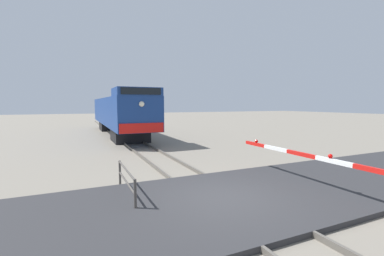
# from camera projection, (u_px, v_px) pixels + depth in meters

# --- Properties ---
(ground_plane) EXTENTS (160.00, 160.00, 0.00)m
(ground_plane) POSITION_uv_depth(u_px,v_px,m) (224.00, 202.00, 7.85)
(ground_plane) COLOR gray
(rail_track_left) EXTENTS (0.08, 80.00, 0.15)m
(rail_track_left) POSITION_uv_depth(u_px,v_px,m) (203.00, 204.00, 7.54)
(rail_track_left) COLOR #59544C
(rail_track_left) RESTS_ON ground_plane
(rail_track_right) EXTENTS (0.08, 80.00, 0.15)m
(rail_track_right) POSITION_uv_depth(u_px,v_px,m) (244.00, 196.00, 8.14)
(rail_track_right) COLOR #59544C
(rail_track_right) RESTS_ON ground_plane
(road_surface) EXTENTS (36.00, 5.23, 0.15)m
(road_surface) POSITION_uv_depth(u_px,v_px,m) (224.00, 200.00, 7.84)
(road_surface) COLOR #2D2D30
(road_surface) RESTS_ON ground_plane
(locomotive) EXTENTS (3.06, 18.35, 4.06)m
(locomotive) POSITION_uv_depth(u_px,v_px,m) (119.00, 113.00, 24.83)
(locomotive) COLOR black
(locomotive) RESTS_ON ground_plane
(crossing_gate) EXTENTS (0.36, 7.14, 1.38)m
(crossing_gate) POSITION_uv_depth(u_px,v_px,m) (368.00, 179.00, 7.18)
(crossing_gate) COLOR silver
(crossing_gate) RESTS_ON ground_plane
(guard_railing) EXTENTS (0.08, 2.59, 0.95)m
(guard_railing) POSITION_uv_depth(u_px,v_px,m) (126.00, 179.00, 8.13)
(guard_railing) COLOR #4C4742
(guard_railing) RESTS_ON ground_plane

